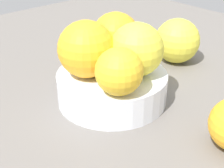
# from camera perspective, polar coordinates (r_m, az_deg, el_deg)

# --- Properties ---
(ground_plane) EXTENTS (1.10, 1.10, 0.02)m
(ground_plane) POSITION_cam_1_polar(r_m,az_deg,el_deg) (0.53, -0.00, -3.58)
(ground_plane) COLOR #66605B
(fruit_bowl) EXTENTS (0.17, 0.17, 0.05)m
(fruit_bowl) POSITION_cam_1_polar(r_m,az_deg,el_deg) (0.52, -0.00, -0.57)
(fruit_bowl) COLOR silver
(fruit_bowl) RESTS_ON ground_plane
(orange_in_bowl_0) EXTENTS (0.08, 0.08, 0.08)m
(orange_in_bowl_0) POSITION_cam_1_polar(r_m,az_deg,el_deg) (0.49, 4.22, 5.91)
(orange_in_bowl_0) COLOR yellow
(orange_in_bowl_0) RESTS_ON fruit_bowl
(orange_in_bowl_1) EXTENTS (0.08, 0.08, 0.08)m
(orange_in_bowl_1) POSITION_cam_1_polar(r_m,az_deg,el_deg) (0.49, -4.42, 5.99)
(orange_in_bowl_1) COLOR #F9A823
(orange_in_bowl_1) RESTS_ON fruit_bowl
(orange_in_bowl_2) EXTENTS (0.07, 0.07, 0.07)m
(orange_in_bowl_2) POSITION_cam_1_polar(r_m,az_deg,el_deg) (0.44, 1.23, 2.17)
(orange_in_bowl_2) COLOR yellow
(orange_in_bowl_2) RESTS_ON fruit_bowl
(orange_in_bowl_3) EXTENTS (0.08, 0.08, 0.08)m
(orange_in_bowl_3) POSITION_cam_1_polar(r_m,az_deg,el_deg) (0.54, 0.63, 8.19)
(orange_in_bowl_3) COLOR #F9A823
(orange_in_bowl_3) RESTS_ON fruit_bowl
(orange_loose_1) EXTENTS (0.09, 0.09, 0.09)m
(orange_loose_1) POSITION_cam_1_polar(r_m,az_deg,el_deg) (0.65, 11.11, 7.28)
(orange_loose_1) COLOR yellow
(orange_loose_1) RESTS_ON ground_plane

